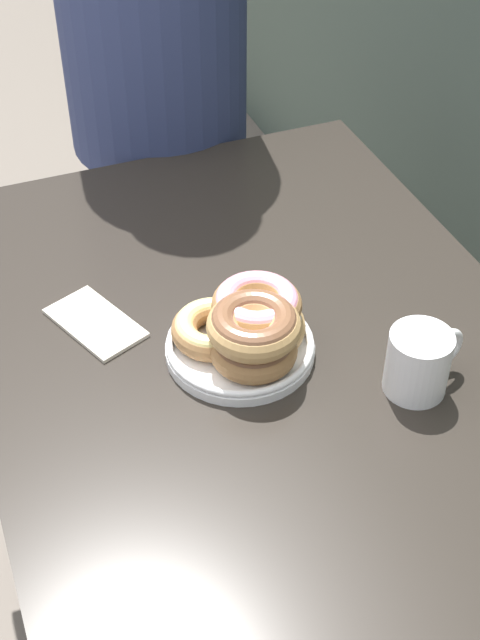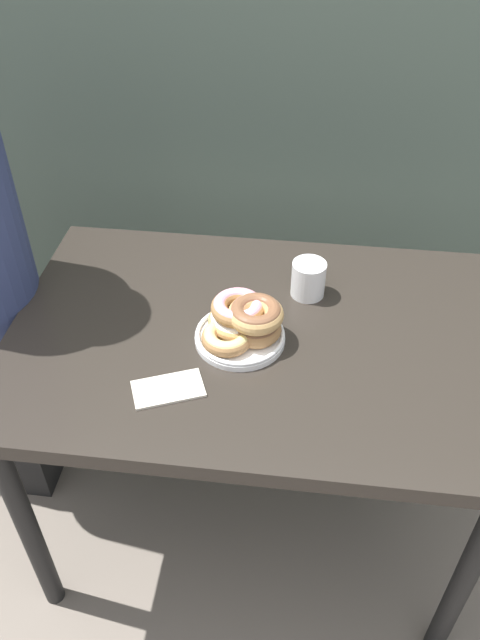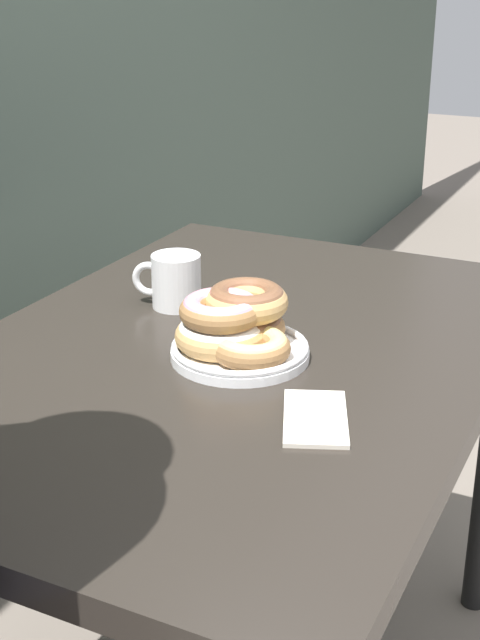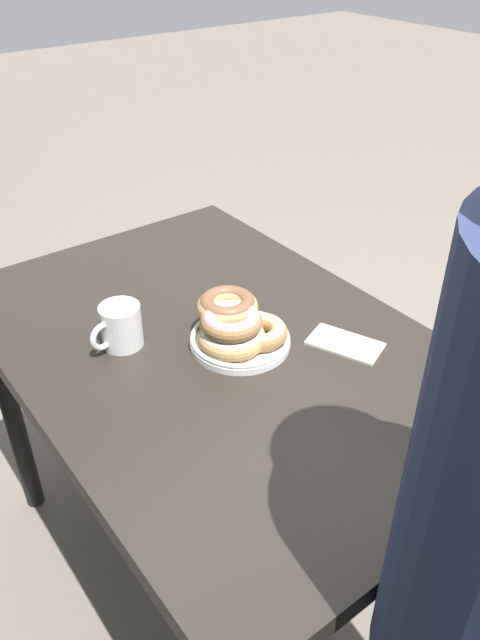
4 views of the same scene
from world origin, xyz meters
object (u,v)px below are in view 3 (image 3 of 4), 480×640
dining_table (232,394)px  donut_plate (237,327)px  napkin (315,418)px  coffee_mug (175,280)px

dining_table → donut_plate: bearing=-140.2°
donut_plate → napkin: donut_plate is taller
donut_plate → dining_table: bearing=39.8°
dining_table → napkin: size_ratio=6.89×
dining_table → napkin: (-0.16, -0.20, 0.09)m
coffee_mug → napkin: size_ratio=0.71×
dining_table → donut_plate: (-0.03, -0.02, 0.13)m
donut_plate → coffee_mug: 0.23m
donut_plate → napkin: bearing=-127.3°
donut_plate → coffee_mug: bearing=53.2°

